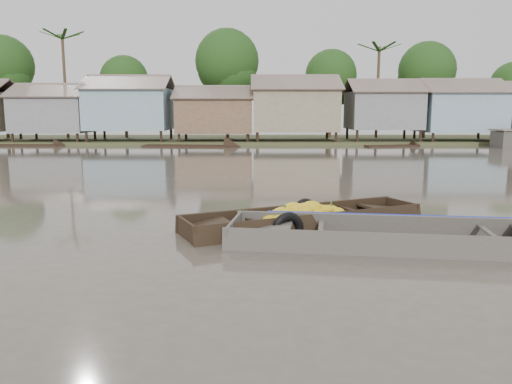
{
  "coord_description": "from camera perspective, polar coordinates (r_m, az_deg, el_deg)",
  "views": [
    {
      "loc": [
        -0.73,
        -10.42,
        2.61
      ],
      "look_at": [
        -0.68,
        0.65,
        0.8
      ],
      "focal_mm": 35.0,
      "sensor_mm": 36.0,
      "label": 1
    }
  ],
  "objects": [
    {
      "name": "riverbank",
      "position": [
        42.45,
        4.9,
        9.89
      ],
      "size": [
        120.0,
        12.47,
        10.22
      ],
      "color": "#384723",
      "rests_on": "ground"
    },
    {
      "name": "banana_boat",
      "position": [
        11.37,
        5.24,
        -3.19
      ],
      "size": [
        5.75,
        3.6,
        0.79
      ],
      "rotation": [
        0.0,
        0.0,
        0.43
      ],
      "color": "black",
      "rests_on": "ground"
    },
    {
      "name": "ground",
      "position": [
        10.77,
        3.65,
        -4.76
      ],
      "size": [
        120.0,
        120.0,
        0.0
      ],
      "primitive_type": "plane",
      "color": "#4D483B",
      "rests_on": "ground"
    },
    {
      "name": "viewer_boat",
      "position": [
        10.27,
        16.57,
        -5.56
      ],
      "size": [
        7.1,
        2.8,
        0.56
      ],
      "rotation": [
        0.0,
        0.0,
        -0.15
      ],
      "color": "#443E3A",
      "rests_on": "ground"
    },
    {
      "name": "distant_boats",
      "position": [
        36.97,
        20.28,
        5.17
      ],
      "size": [
        45.6,
        15.73,
        1.38
      ],
      "color": "black",
      "rests_on": "ground"
    }
  ]
}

